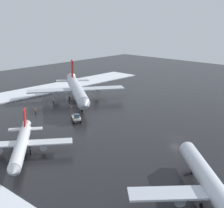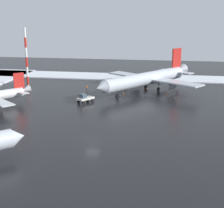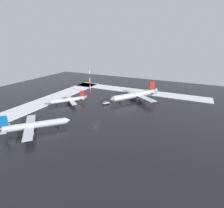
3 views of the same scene
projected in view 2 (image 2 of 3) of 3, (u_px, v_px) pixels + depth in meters
name	position (u px, v px, depth m)	size (l,w,h in m)	color
ground_plane	(92.00, 140.00, 64.20)	(240.00, 240.00, 0.00)	black
snow_bank_left	(133.00, 77.00, 128.04)	(14.00, 116.00, 0.38)	white
airplane_parked_portside	(147.00, 78.00, 104.24)	(35.35, 30.44, 12.14)	silver
pushback_tug	(85.00, 98.00, 91.30)	(5.04, 4.41, 2.50)	silver
ground_crew_beside_wing	(125.00, 85.00, 109.93)	(0.36, 0.36, 1.71)	black
ground_crew_mid_apron	(87.00, 87.00, 106.14)	(0.36, 0.36, 1.71)	black
antenna_mast	(26.00, 57.00, 110.97)	(0.70, 0.70, 18.90)	red
traffic_cone_near_nose	(124.00, 93.00, 101.88)	(0.36, 0.36, 0.55)	orange
traffic_cone_mid_line	(167.00, 94.00, 100.23)	(0.36, 0.36, 0.55)	orange
traffic_cone_wingtip_side	(147.00, 89.00, 107.75)	(0.36, 0.36, 0.55)	orange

